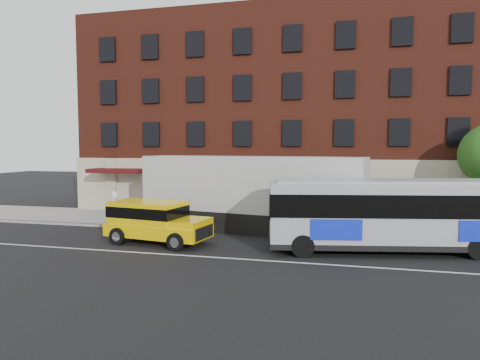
% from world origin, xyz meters
% --- Properties ---
extents(ground, '(120.00, 120.00, 0.00)m').
position_xyz_m(ground, '(0.00, 0.00, 0.00)').
color(ground, black).
rests_on(ground, ground).
extents(sidewalk, '(60.00, 6.00, 0.15)m').
position_xyz_m(sidewalk, '(0.00, 9.00, 0.07)').
color(sidewalk, gray).
rests_on(sidewalk, ground).
extents(kerb, '(60.00, 0.25, 0.15)m').
position_xyz_m(kerb, '(0.00, 6.00, 0.07)').
color(kerb, gray).
rests_on(kerb, ground).
extents(lane_line, '(60.00, 0.12, 0.01)m').
position_xyz_m(lane_line, '(0.00, 0.50, 0.01)').
color(lane_line, silver).
rests_on(lane_line, ground).
extents(building, '(30.00, 12.10, 15.00)m').
position_xyz_m(building, '(-0.01, 16.92, 7.58)').
color(building, '#5B2215').
rests_on(building, sidewalk).
extents(sign_pole, '(0.30, 0.20, 2.50)m').
position_xyz_m(sign_pole, '(-8.50, 6.15, 1.45)').
color(sign_pole, gray).
rests_on(sign_pole, ground).
extents(city_bus, '(12.88, 4.99, 3.45)m').
position_xyz_m(city_bus, '(8.04, 3.53, 1.91)').
color(city_bus, '#989BA1').
rests_on(city_bus, ground).
extents(yellow_suv, '(5.80, 3.14, 2.16)m').
position_xyz_m(yellow_suv, '(-4.26, 2.60, 1.24)').
color(yellow_suv, '#FACB02').
rests_on(yellow_suv, ground).
extents(shipping_container, '(13.56, 4.96, 4.43)m').
position_xyz_m(shipping_container, '(-0.11, 6.83, 2.19)').
color(shipping_container, black).
rests_on(shipping_container, ground).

